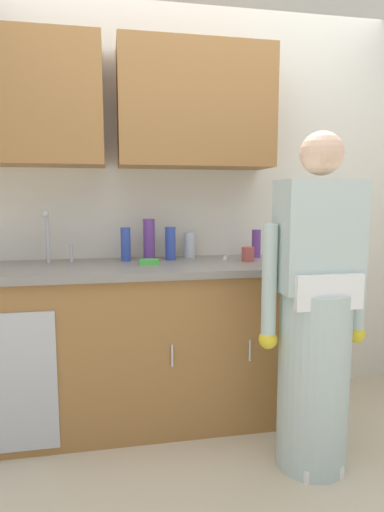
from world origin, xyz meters
TOP-DOWN VIEW (x-y plane):
  - ground_plane at (0.00, 0.00)m, footprint 9.00×9.00m
  - kitchen_wall_with_uppers at (-0.14, 0.99)m, footprint 4.80×0.44m
  - counter_cabinet at (-0.55, 0.70)m, footprint 1.90×0.62m
  - countertop at (-0.55, 0.70)m, footprint 1.96×0.66m
  - sink at (-0.89, 0.71)m, footprint 0.50×0.36m
  - person_at_sink at (0.38, 0.08)m, footprint 0.55×0.34m
  - bottle_soap at (-0.21, 0.85)m, footprint 0.06×0.06m
  - bottle_dish_liquid at (0.35, 0.85)m, footprint 0.06×0.06m
  - bottle_cleaner_spray at (-0.48, 0.84)m, footprint 0.06×0.06m
  - bottle_water_tall at (-0.07, 0.91)m, footprint 0.07×0.07m
  - bottle_water_short at (-0.34, 0.85)m, footprint 0.07×0.07m
  - cup_by_sink at (0.24, 0.69)m, footprint 0.08×0.08m
  - knife_on_counter at (0.15, 0.87)m, footprint 0.10×0.24m
  - sponge at (-0.35, 0.68)m, footprint 0.11×0.07m

SIDE VIEW (x-z plane):
  - ground_plane at x=0.00m, z-range 0.00..0.00m
  - counter_cabinet at x=-0.55m, z-range 0.00..0.90m
  - person_at_sink at x=0.38m, z-range -0.12..1.50m
  - countertop at x=-0.55m, z-range 0.90..0.94m
  - sink at x=-0.89m, z-range 0.75..1.10m
  - knife_on_counter at x=0.15m, z-range 0.94..0.95m
  - sponge at x=-0.35m, z-range 0.94..0.97m
  - cup_by_sink at x=0.24m, z-range 0.94..1.03m
  - bottle_water_tall at x=-0.07m, z-range 0.94..1.10m
  - bottle_dish_liquid at x=0.35m, z-range 0.94..1.12m
  - bottle_soap at x=-0.21m, z-range 0.94..1.14m
  - bottle_cleaner_spray at x=-0.48m, z-range 0.94..1.14m
  - bottle_water_short at x=-0.34m, z-range 0.94..1.19m
  - kitchen_wall_with_uppers at x=-0.14m, z-range 0.13..2.83m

